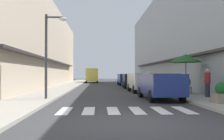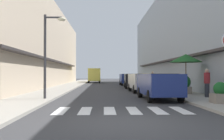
{
  "view_description": "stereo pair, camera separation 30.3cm",
  "coord_description": "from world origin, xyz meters",
  "px_view_note": "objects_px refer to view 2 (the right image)",
  "views": [
    {
      "loc": [
        -1.03,
        -7.75,
        1.45
      ],
      "look_at": [
        -0.09,
        11.15,
        1.74
      ],
      "focal_mm": 42.07,
      "sensor_mm": 36.0,
      "label": 1
    },
    {
      "loc": [
        -0.73,
        -7.76,
        1.45
      ],
      "look_at": [
        -0.09,
        11.15,
        1.74
      ],
      "focal_mm": 42.07,
      "sensor_mm": 36.0,
      "label": 2
    }
  ],
  "objects_px": {
    "parked_car_mid": "(142,81)",
    "parked_car_near": "(159,83)",
    "delivery_van": "(94,74)",
    "cafe_umbrella": "(186,58)",
    "planter_corner": "(220,93)",
    "street_lamp": "(49,46)",
    "planter_midblock": "(184,84)",
    "parked_car_far": "(133,79)",
    "pedestrian_walking_near": "(207,82)",
    "pedestrian_walking_far": "(153,78)",
    "parked_car_distant": "(127,78)"
  },
  "relations": [
    {
      "from": "parked_car_mid",
      "to": "street_lamp",
      "type": "distance_m",
      "value": 9.06
    },
    {
      "from": "street_lamp",
      "to": "planter_corner",
      "type": "bearing_deg",
      "value": -16.58
    },
    {
      "from": "pedestrian_walking_near",
      "to": "planter_corner",
      "type": "bearing_deg",
      "value": -43.98
    },
    {
      "from": "parked_car_far",
      "to": "delivery_van",
      "type": "height_order",
      "value": "delivery_van"
    },
    {
      "from": "delivery_van",
      "to": "cafe_umbrella",
      "type": "bearing_deg",
      "value": -75.03
    },
    {
      "from": "pedestrian_walking_near",
      "to": "planter_midblock",
      "type": "bearing_deg",
      "value": 158.55
    },
    {
      "from": "delivery_van",
      "to": "cafe_umbrella",
      "type": "distance_m",
      "value": 27.36
    },
    {
      "from": "cafe_umbrella",
      "to": "planter_corner",
      "type": "distance_m",
      "value": 5.87
    },
    {
      "from": "delivery_van",
      "to": "cafe_umbrella",
      "type": "relative_size",
      "value": 2.04
    },
    {
      "from": "parked_car_mid",
      "to": "planter_corner",
      "type": "xyz_separation_m",
      "value": [
        2.28,
        -8.89,
        -0.37
      ]
    },
    {
      "from": "parked_car_mid",
      "to": "pedestrian_walking_far",
      "type": "xyz_separation_m",
      "value": [
        2.2,
        7.23,
        0.05
      ]
    },
    {
      "from": "parked_car_near",
      "to": "planter_midblock",
      "type": "xyz_separation_m",
      "value": [
        2.34,
        2.96,
        -0.17
      ]
    },
    {
      "from": "parked_car_near",
      "to": "planter_corner",
      "type": "bearing_deg",
      "value": -50.0
    },
    {
      "from": "parked_car_distant",
      "to": "delivery_van",
      "type": "relative_size",
      "value": 0.81
    },
    {
      "from": "cafe_umbrella",
      "to": "planter_corner",
      "type": "xyz_separation_m",
      "value": [
        -0.17,
        -5.54,
        -1.95
      ]
    },
    {
      "from": "delivery_van",
      "to": "pedestrian_walking_far",
      "type": "bearing_deg",
      "value": -66.7
    },
    {
      "from": "street_lamp",
      "to": "planter_midblock",
      "type": "relative_size",
      "value": 3.63
    },
    {
      "from": "cafe_umbrella",
      "to": "pedestrian_walking_near",
      "type": "distance_m",
      "value": 2.98
    },
    {
      "from": "cafe_umbrella",
      "to": "planter_corner",
      "type": "relative_size",
      "value": 2.76
    },
    {
      "from": "parked_car_near",
      "to": "parked_car_mid",
      "type": "xyz_separation_m",
      "value": [
        0.0,
        6.18,
        -0.0
      ]
    },
    {
      "from": "parked_car_mid",
      "to": "cafe_umbrella",
      "type": "distance_m",
      "value": 4.44
    },
    {
      "from": "parked_car_near",
      "to": "street_lamp",
      "type": "bearing_deg",
      "value": -177.8
    },
    {
      "from": "pedestrian_walking_near",
      "to": "parked_car_mid",
      "type": "bearing_deg",
      "value": 173.25
    },
    {
      "from": "parked_car_far",
      "to": "planter_midblock",
      "type": "distance_m",
      "value": 9.61
    },
    {
      "from": "parked_car_near",
      "to": "pedestrian_walking_near",
      "type": "distance_m",
      "value": 2.89
    },
    {
      "from": "planter_midblock",
      "to": "planter_corner",
      "type": "bearing_deg",
      "value": -90.59
    },
    {
      "from": "street_lamp",
      "to": "cafe_umbrella",
      "type": "distance_m",
      "value": 9.06
    },
    {
      "from": "street_lamp",
      "to": "planter_corner",
      "type": "xyz_separation_m",
      "value": [
        8.35,
        -2.48,
        -2.42
      ]
    },
    {
      "from": "parked_car_distant",
      "to": "planter_corner",
      "type": "xyz_separation_m",
      "value": [
        2.28,
        -21.79,
        -0.37
      ]
    },
    {
      "from": "planter_corner",
      "to": "pedestrian_walking_far",
      "type": "xyz_separation_m",
      "value": [
        -0.08,
        16.13,
        0.41
      ]
    },
    {
      "from": "parked_car_mid",
      "to": "parked_car_far",
      "type": "bearing_deg",
      "value": 90.0
    },
    {
      "from": "planter_corner",
      "to": "parked_car_near",
      "type": "bearing_deg",
      "value": 130.0
    },
    {
      "from": "delivery_van",
      "to": "street_lamp",
      "type": "relative_size",
      "value": 1.19
    },
    {
      "from": "parked_car_distant",
      "to": "planter_midblock",
      "type": "distance_m",
      "value": 16.27
    },
    {
      "from": "parked_car_mid",
      "to": "parked_car_distant",
      "type": "distance_m",
      "value": 12.89
    },
    {
      "from": "planter_corner",
      "to": "delivery_van",
      "type": "bearing_deg",
      "value": 102.17
    },
    {
      "from": "delivery_van",
      "to": "planter_midblock",
      "type": "bearing_deg",
      "value": -75.19
    },
    {
      "from": "planter_midblock",
      "to": "pedestrian_walking_near",
      "type": "relative_size",
      "value": 0.77
    },
    {
      "from": "parked_car_mid",
      "to": "pedestrian_walking_far",
      "type": "height_order",
      "value": "pedestrian_walking_far"
    },
    {
      "from": "pedestrian_walking_far",
      "to": "parked_car_far",
      "type": "bearing_deg",
      "value": 112.36
    },
    {
      "from": "parked_car_mid",
      "to": "parked_car_near",
      "type": "bearing_deg",
      "value": -90.0
    },
    {
      "from": "street_lamp",
      "to": "planter_corner",
      "type": "relative_size",
      "value": 4.73
    },
    {
      "from": "parked_car_mid",
      "to": "pedestrian_walking_near",
      "type": "height_order",
      "value": "pedestrian_walking_near"
    },
    {
      "from": "planter_corner",
      "to": "planter_midblock",
      "type": "relative_size",
      "value": 0.77
    },
    {
      "from": "street_lamp",
      "to": "parked_car_far",
      "type": "bearing_deg",
      "value": 64.14
    },
    {
      "from": "street_lamp",
      "to": "planter_midblock",
      "type": "bearing_deg",
      "value": 20.83
    },
    {
      "from": "parked_car_mid",
      "to": "planter_midblock",
      "type": "relative_size",
      "value": 3.45
    },
    {
      "from": "parked_car_near",
      "to": "street_lamp",
      "type": "relative_size",
      "value": 0.98
    },
    {
      "from": "delivery_van",
      "to": "pedestrian_walking_far",
      "type": "relative_size",
      "value": 3.37
    },
    {
      "from": "parked_car_far",
      "to": "street_lamp",
      "type": "distance_m",
      "value": 14.06
    }
  ]
}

